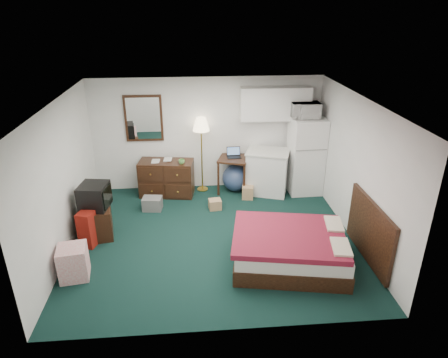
{
  "coord_description": "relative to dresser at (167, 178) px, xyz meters",
  "views": [
    {
      "loc": [
        -0.35,
        -6.19,
        3.93
      ],
      "look_at": [
        0.21,
        0.33,
        1.01
      ],
      "focal_mm": 32.0,
      "sensor_mm": 36.0,
      "label": 1
    }
  ],
  "objects": [
    {
      "name": "book_b",
      "position": [
        -0.04,
        0.08,
        0.51
      ],
      "size": [
        0.18,
        0.04,
        0.24
      ],
      "primitive_type": "imported",
      "rotation": [
        0.0,
        0.0,
        -0.07
      ],
      "color": "#A27E61",
      "rests_on": "dresser"
    },
    {
      "name": "microwave",
      "position": [
        2.96,
        -0.06,
        1.5
      ],
      "size": [
        0.6,
        0.34,
        0.4
      ],
      "primitive_type": "imported",
      "rotation": [
        0.0,
        0.0,
        -0.03
      ],
      "color": "white",
      "rests_on": "fridge"
    },
    {
      "name": "book_a",
      "position": [
        -0.3,
        0.01,
        0.51
      ],
      "size": [
        0.17,
        0.03,
        0.23
      ],
      "primitive_type": "imported",
      "rotation": [
        0.0,
        0.0,
        -0.04
      ],
      "color": "#A27E61",
      "rests_on": "dresser"
    },
    {
      "name": "ceiling",
      "position": [
        0.92,
        -1.87,
        2.11
      ],
      "size": [
        5.0,
        4.5,
        0.01
      ],
      "primitive_type": "cube",
      "color": "white",
      "rests_on": "walls"
    },
    {
      "name": "crt_tv",
      "position": [
        -1.18,
        -1.58,
        0.39
      ],
      "size": [
        0.55,
        0.58,
        0.45
      ],
      "primitive_type": null,
      "rotation": [
        0.0,
        0.0,
        -0.14
      ],
      "color": "black",
      "rests_on": "tv_stand"
    },
    {
      "name": "laptop",
      "position": [
        1.49,
        0.08,
        0.51
      ],
      "size": [
        0.31,
        0.25,
        0.21
      ],
      "primitive_type": null,
      "rotation": [
        0.0,
        0.0,
        0.03
      ],
      "color": "black",
      "rests_on": "desk"
    },
    {
      "name": "mirror",
      "position": [
        -0.43,
        0.35,
        1.26
      ],
      "size": [
        0.8,
        0.06,
        1.0
      ],
      "primitive_type": null,
      "color": "white",
      "rests_on": "walls"
    },
    {
      "name": "desk",
      "position": [
        1.48,
        0.06,
        0.0
      ],
      "size": [
        0.78,
        0.78,
        0.8
      ],
      "primitive_type": null,
      "rotation": [
        0.0,
        0.0,
        -0.29
      ],
      "color": "black",
      "rests_on": "floor"
    },
    {
      "name": "suitcase",
      "position": [
        -1.26,
        -1.87,
        -0.07
      ],
      "size": [
        0.36,
        0.46,
        0.65
      ],
      "primitive_type": null,
      "rotation": [
        0.0,
        0.0,
        -0.3
      ],
      "color": "maroon",
      "rests_on": "floor"
    },
    {
      "name": "cardboard_box_a",
      "position": [
        1.01,
        -0.78,
        -0.29
      ],
      "size": [
        0.27,
        0.24,
        0.21
      ],
      "primitive_type": null,
      "rotation": [
        0.0,
        0.0,
        0.13
      ],
      "color": "#A27E61",
      "rests_on": "floor"
    },
    {
      "name": "kitchen_counter",
      "position": [
        2.22,
        -0.06,
        0.08
      ],
      "size": [
        1.03,
        0.9,
        0.95
      ],
      "primitive_type": null,
      "rotation": [
        0.0,
        0.0,
        -0.32
      ],
      "color": "white",
      "rests_on": "floor"
    },
    {
      "name": "retail_box",
      "position": [
        -1.3,
        -2.81,
        -0.13
      ],
      "size": [
        0.48,
        0.48,
        0.53
      ],
      "primitive_type": null,
      "rotation": [
        0.0,
        0.0,
        0.15
      ],
      "color": "white",
      "rests_on": "floor"
    },
    {
      "name": "upper_cabinets",
      "position": [
        2.37,
        0.21,
        1.56
      ],
      "size": [
        1.5,
        0.35,
        0.7
      ],
      "primitive_type": null,
      "color": "white",
      "rests_on": "walls"
    },
    {
      "name": "fridge",
      "position": [
        3.05,
        -0.06,
        0.45
      ],
      "size": [
        0.72,
        0.72,
        1.69
      ],
      "primitive_type": null,
      "rotation": [
        0.0,
        0.0,
        0.03
      ],
      "color": "white",
      "rests_on": "floor"
    },
    {
      "name": "mug",
      "position": [
        0.35,
        -0.18,
        0.46
      ],
      "size": [
        0.15,
        0.13,
        0.13
      ],
      "primitive_type": "imported",
      "rotation": [
        0.0,
        0.0,
        -0.24
      ],
      "color": "#5B994A",
      "rests_on": "dresser"
    },
    {
      "name": "headboard",
      "position": [
        3.38,
        -2.77,
        0.16
      ],
      "size": [
        0.06,
        1.56,
        1.0
      ],
      "primitive_type": null,
      "color": "black",
      "rests_on": "walls"
    },
    {
      "name": "tv_stand",
      "position": [
        -1.21,
        -1.62,
        -0.11
      ],
      "size": [
        0.67,
        0.71,
        0.56
      ],
      "primitive_type": null,
      "rotation": [
        0.0,
        0.0,
        0.19
      ],
      "color": "black",
      "rests_on": "floor"
    },
    {
      "name": "exercise_ball",
      "position": [
        1.53,
        0.09,
        -0.09
      ],
      "size": [
        0.75,
        0.75,
        0.6
      ],
      "primitive_type": "sphere",
      "rotation": [
        0.0,
        0.0,
        -0.29
      ],
      "color": "navy",
      "rests_on": "floor"
    },
    {
      "name": "floor_lamp",
      "position": [
        0.78,
        0.18,
        0.45
      ],
      "size": [
        0.43,
        0.43,
        1.68
      ],
      "primitive_type": null,
      "rotation": [
        0.0,
        0.0,
        -0.18
      ],
      "color": "gold",
      "rests_on": "floor"
    },
    {
      "name": "bed",
      "position": [
        2.1,
        -2.77,
        -0.11
      ],
      "size": [
        1.98,
        1.67,
        0.57
      ],
      "primitive_type": null,
      "rotation": [
        0.0,
        0.0,
        -0.18
      ],
      "color": "maroon",
      "rests_on": "floor"
    },
    {
      "name": "cardboard_box_b",
      "position": [
        1.75,
        -0.32,
        -0.25
      ],
      "size": [
        0.28,
        0.32,
        0.28
      ],
      "primitive_type": null,
      "rotation": [
        0.0,
        0.0,
        -0.17
      ],
      "color": "#A27E61",
      "rests_on": "floor"
    },
    {
      "name": "walls",
      "position": [
        0.92,
        -1.87,
        0.86
      ],
      "size": [
        5.01,
        4.51,
        2.5
      ],
      "color": "white",
      "rests_on": "floor"
    },
    {
      "name": "file_bin",
      "position": [
        -0.28,
        -0.69,
        -0.26
      ],
      "size": [
        0.41,
        0.33,
        0.27
      ],
      "primitive_type": null,
      "rotation": [
        0.0,
        0.0,
        -0.12
      ],
      "color": "slate",
      "rests_on": "floor"
    },
    {
      "name": "dresser",
      "position": [
        0.0,
        0.0,
        0.0
      ],
      "size": [
        1.22,
        0.68,
        0.79
      ],
      "primitive_type": null,
      "rotation": [
        0.0,
        0.0,
        -0.14
      ],
      "color": "black",
      "rests_on": "floor"
    },
    {
      "name": "floor",
      "position": [
        0.92,
        -1.87,
        -0.39
      ],
      "size": [
        5.0,
        4.5,
        0.01
      ],
      "primitive_type": "cube",
      "color": "black",
      "rests_on": "ground"
    }
  ]
}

